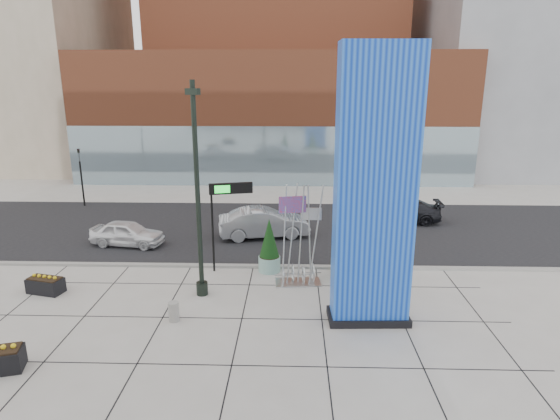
{
  "coord_description": "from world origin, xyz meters",
  "views": [
    {
      "loc": [
        2.9,
        -16.79,
        8.64
      ],
      "look_at": [
        2.34,
        2.0,
        3.42
      ],
      "focal_mm": 30.0,
      "sensor_mm": 36.0,
      "label": 1
    }
  ],
  "objects_px": {
    "overhead_street_sign": "(227,197)",
    "lamp_post": "(199,213)",
    "car_silver_mid": "(264,223)",
    "concrete_bollard": "(174,312)",
    "blue_pylon": "(375,196)",
    "public_art_sculpture": "(299,258)",
    "car_white_west": "(127,233)"
  },
  "relations": [
    {
      "from": "blue_pylon",
      "to": "lamp_post",
      "type": "height_order",
      "value": "blue_pylon"
    },
    {
      "from": "public_art_sculpture",
      "to": "lamp_post",
      "type": "bearing_deg",
      "value": -168.2
    },
    {
      "from": "concrete_bollard",
      "to": "overhead_street_sign",
      "type": "relative_size",
      "value": 0.18
    },
    {
      "from": "car_silver_mid",
      "to": "concrete_bollard",
      "type": "bearing_deg",
      "value": 152.73
    },
    {
      "from": "blue_pylon",
      "to": "public_art_sculpture",
      "type": "relative_size",
      "value": 2.2
    },
    {
      "from": "overhead_street_sign",
      "to": "car_silver_mid",
      "type": "height_order",
      "value": "overhead_street_sign"
    },
    {
      "from": "concrete_bollard",
      "to": "car_white_west",
      "type": "relative_size",
      "value": 0.19
    },
    {
      "from": "concrete_bollard",
      "to": "lamp_post",
      "type": "bearing_deg",
      "value": 74.62
    },
    {
      "from": "car_silver_mid",
      "to": "lamp_post",
      "type": "bearing_deg",
      "value": 152.64
    },
    {
      "from": "public_art_sculpture",
      "to": "concrete_bollard",
      "type": "distance_m",
      "value": 5.89
    },
    {
      "from": "public_art_sculpture",
      "to": "overhead_street_sign",
      "type": "xyz_separation_m",
      "value": [
        -3.23,
        1.23,
        2.42
      ]
    },
    {
      "from": "overhead_street_sign",
      "to": "car_silver_mid",
      "type": "bearing_deg",
      "value": 61.91
    },
    {
      "from": "lamp_post",
      "to": "car_silver_mid",
      "type": "bearing_deg",
      "value": 74.22
    },
    {
      "from": "overhead_street_sign",
      "to": "car_silver_mid",
      "type": "xyz_separation_m",
      "value": [
        1.31,
        4.99,
        -2.76
      ]
    },
    {
      "from": "concrete_bollard",
      "to": "car_white_west",
      "type": "xyz_separation_m",
      "value": [
        -4.56,
        8.16,
        0.29
      ]
    },
    {
      "from": "overhead_street_sign",
      "to": "car_silver_mid",
      "type": "distance_m",
      "value": 5.85
    },
    {
      "from": "lamp_post",
      "to": "car_silver_mid",
      "type": "relative_size",
      "value": 1.71
    },
    {
      "from": "blue_pylon",
      "to": "car_silver_mid",
      "type": "relative_size",
      "value": 1.95
    },
    {
      "from": "lamp_post",
      "to": "concrete_bollard",
      "type": "height_order",
      "value": "lamp_post"
    },
    {
      "from": "car_silver_mid",
      "to": "public_art_sculpture",
      "type": "bearing_deg",
      "value": -174.48
    },
    {
      "from": "blue_pylon",
      "to": "car_silver_mid",
      "type": "xyz_separation_m",
      "value": [
        -4.48,
        9.46,
        -3.94
      ]
    },
    {
      "from": "lamp_post",
      "to": "concrete_bollard",
      "type": "bearing_deg",
      "value": -105.38
    },
    {
      "from": "car_white_west",
      "to": "car_silver_mid",
      "type": "bearing_deg",
      "value": -69.23
    },
    {
      "from": "public_art_sculpture",
      "to": "car_silver_mid",
      "type": "height_order",
      "value": "public_art_sculpture"
    },
    {
      "from": "public_art_sculpture",
      "to": "car_white_west",
      "type": "height_order",
      "value": "public_art_sculpture"
    },
    {
      "from": "concrete_bollard",
      "to": "car_white_west",
      "type": "distance_m",
      "value": 9.35
    },
    {
      "from": "public_art_sculpture",
      "to": "car_silver_mid",
      "type": "distance_m",
      "value": 6.52
    },
    {
      "from": "public_art_sculpture",
      "to": "concrete_bollard",
      "type": "xyz_separation_m",
      "value": [
        -4.65,
        -3.52,
        -0.8
      ]
    },
    {
      "from": "blue_pylon",
      "to": "car_silver_mid",
      "type": "height_order",
      "value": "blue_pylon"
    },
    {
      "from": "public_art_sculpture",
      "to": "car_silver_mid",
      "type": "xyz_separation_m",
      "value": [
        -1.91,
        6.22,
        -0.34
      ]
    },
    {
      "from": "overhead_street_sign",
      "to": "lamp_post",
      "type": "bearing_deg",
      "value": -121.18
    },
    {
      "from": "blue_pylon",
      "to": "car_silver_mid",
      "type": "bearing_deg",
      "value": 113.08
    }
  ]
}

